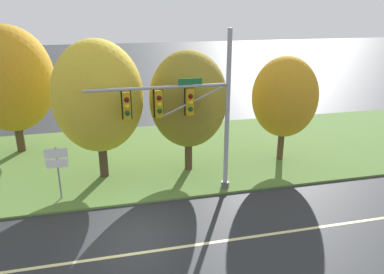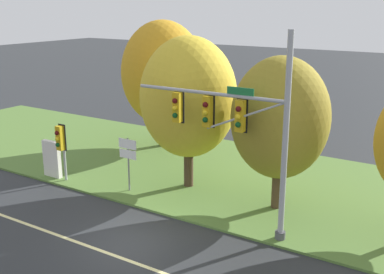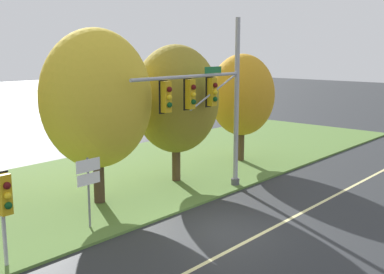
% 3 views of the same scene
% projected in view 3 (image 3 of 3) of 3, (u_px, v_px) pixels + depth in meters
% --- Properties ---
extents(ground_plane, '(160.00, 160.00, 0.00)m').
position_uv_depth(ground_plane, '(225.00, 230.00, 17.57)').
color(ground_plane, '#282B2D').
extents(lane_stripe, '(36.00, 0.16, 0.01)m').
position_uv_depth(lane_stripe, '(253.00, 238.00, 16.79)').
color(lane_stripe, beige).
rests_on(lane_stripe, ground).
extents(grass_verge, '(48.00, 11.50, 0.10)m').
position_uv_depth(grass_verge, '(87.00, 187.00, 22.89)').
color(grass_verge, '#517533').
rests_on(grass_verge, ground).
extents(traffic_signal_mast, '(6.72, 0.49, 7.82)m').
position_uv_depth(traffic_signal_mast, '(210.00, 100.00, 20.85)').
color(traffic_signal_mast, '#9EA0A5').
rests_on(traffic_signal_mast, grass_verge).
extents(pedestrian_signal_near_kerb, '(0.46, 0.55, 2.93)m').
position_uv_depth(pedestrian_signal_near_kerb, '(5.00, 200.00, 14.03)').
color(pedestrian_signal_near_kerb, '#9EA0A5').
rests_on(pedestrian_signal_near_kerb, grass_verge).
extents(route_sign_post, '(1.03, 0.08, 2.60)m').
position_uv_depth(route_sign_post, '(89.00, 180.00, 17.28)').
color(route_sign_post, slate).
rests_on(route_sign_post, grass_verge).
extents(tree_left_of_mast, '(4.58, 4.58, 7.27)m').
position_uv_depth(tree_left_of_mast, '(96.00, 99.00, 19.66)').
color(tree_left_of_mast, '#423021').
rests_on(tree_left_of_mast, grass_verge).
extents(tree_behind_signpost, '(4.15, 4.15, 6.63)m').
position_uv_depth(tree_behind_signpost, '(176.00, 99.00, 23.09)').
color(tree_behind_signpost, '#4C3823').
rests_on(tree_behind_signpost, grass_verge).
extents(tree_mid_verge, '(3.71, 3.71, 6.14)m').
position_uv_depth(tree_mid_verge, '(242.00, 95.00, 27.39)').
color(tree_mid_verge, '#4C3823').
rests_on(tree_mid_verge, grass_verge).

